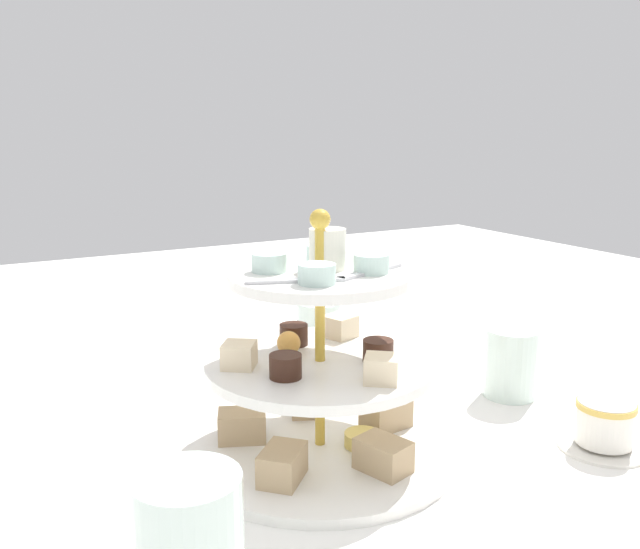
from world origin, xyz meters
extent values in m
plane|color=white|center=(0.00, 0.00, 0.00)|extent=(2.40, 2.40, 0.00)
cylinder|color=white|center=(0.00, 0.00, 0.01)|extent=(0.28, 0.28, 0.01)
cylinder|color=white|center=(0.00, 0.00, 0.09)|extent=(0.23, 0.23, 0.01)
cylinder|color=white|center=(0.00, 0.00, 0.18)|extent=(0.18, 0.18, 0.01)
cylinder|color=gold|center=(0.00, 0.00, 0.12)|extent=(0.01, 0.01, 0.24)
sphere|color=gold|center=(0.00, 0.00, 0.24)|extent=(0.02, 0.02, 0.02)
cube|color=tan|center=(-0.07, -0.05, 0.03)|extent=(0.06, 0.06, 0.03)
cube|color=tan|center=(0.02, -0.08, 0.03)|extent=(0.05, 0.06, 0.03)
cube|color=tan|center=(0.08, 0.00, 0.03)|extent=(0.05, 0.04, 0.03)
cube|color=tan|center=(0.03, 0.08, 0.03)|extent=(0.05, 0.06, 0.03)
cube|color=tan|center=(-0.06, 0.05, 0.03)|extent=(0.06, 0.05, 0.03)
cylinder|color=#E5C660|center=(0.03, -0.02, 0.02)|extent=(0.04, 0.04, 0.01)
cylinder|color=#381E14|center=(0.00, 0.06, 0.11)|extent=(0.03, 0.03, 0.02)
cylinder|color=#381E14|center=(-0.05, -0.03, 0.11)|extent=(0.03, 0.03, 0.02)
cylinder|color=#381E14|center=(0.05, -0.03, 0.11)|extent=(0.03, 0.03, 0.02)
cube|color=beige|center=(0.06, 0.06, 0.11)|extent=(0.04, 0.04, 0.02)
cube|color=beige|center=(-0.08, 0.02, 0.11)|extent=(0.04, 0.04, 0.02)
cube|color=beige|center=(0.02, -0.08, 0.11)|extent=(0.04, 0.04, 0.02)
sphere|color=gold|center=(-0.02, 0.03, 0.11)|extent=(0.02, 0.02, 0.02)
cylinder|color=silver|center=(0.04, -0.03, 0.20)|extent=(0.03, 0.03, 0.02)
cylinder|color=silver|center=(0.03, 0.04, 0.20)|extent=(0.03, 0.03, 0.02)
cylinder|color=silver|center=(-0.04, 0.03, 0.20)|extent=(0.03, 0.03, 0.02)
cylinder|color=silver|center=(-0.03, -0.04, 0.20)|extent=(0.03, 0.03, 0.02)
cylinder|color=white|center=(0.01, 0.01, 0.21)|extent=(0.04, 0.04, 0.04)
cube|color=silver|center=(-0.04, -0.03, 0.19)|extent=(0.09, 0.04, 0.00)
cube|color=silver|center=(0.04, -0.03, 0.19)|extent=(0.09, 0.04, 0.00)
cylinder|color=silver|center=(0.28, 0.02, 0.04)|extent=(0.06, 0.06, 0.08)
cylinder|color=white|center=(0.26, -0.13, 0.00)|extent=(0.09, 0.09, 0.01)
cylinder|color=white|center=(0.26, -0.13, 0.03)|extent=(0.06, 0.06, 0.04)
cylinder|color=gold|center=(0.26, -0.13, 0.05)|extent=(0.06, 0.06, 0.01)
cube|color=silver|center=(-0.26, 0.19, 0.00)|extent=(0.10, 0.15, 0.00)
cylinder|color=silver|center=(0.12, 0.22, 0.05)|extent=(0.06, 0.06, 0.09)
camera|label=1|loc=(-0.31, -0.56, 0.32)|focal=38.57mm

